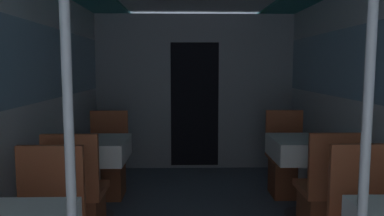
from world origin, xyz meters
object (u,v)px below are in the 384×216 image
support_pole_left_0 (70,150)px  chair_right_far_1 (287,169)px  chair_left_near_1 (78,209)px  dining_table_right_1 (304,152)px  dining_table_left_1 (94,153)px  chair_left_far_1 (107,170)px  support_pole_right_0 (366,148)px  chair_right_near_1 (326,207)px

support_pole_left_0 → chair_right_far_1: (1.58, 2.36, -0.75)m
chair_left_near_1 → chair_right_far_1: same height
chair_right_far_1 → chair_left_near_1: bearing=29.8°
dining_table_right_1 → chair_right_far_1: 0.63m
dining_table_left_1 → chair_left_far_1: bearing=90.0°
support_pole_right_0 → dining_table_right_1: (0.34, 1.81, -0.44)m
support_pole_right_0 → chair_left_near_1: bearing=141.5°
support_pole_left_0 → chair_right_far_1: support_pole_left_0 is taller
chair_right_near_1 → chair_right_far_1: bearing=90.0°
support_pole_right_0 → chair_left_far_1: bearing=123.8°
chair_left_far_1 → support_pole_left_0: bearing=98.2°
chair_right_near_1 → chair_left_far_1: bearing=150.2°
support_pole_right_0 → chair_right_far_1: size_ratio=2.30×
chair_right_far_1 → support_pole_right_0: bearing=81.8°
support_pole_left_0 → dining_table_left_1: 1.89m
support_pole_left_0 → dining_table_left_1: support_pole_left_0 is taller
support_pole_left_0 → chair_right_near_1: bearing=38.5°
support_pole_left_0 → chair_right_near_1: size_ratio=2.30×
dining_table_right_1 → dining_table_left_1: bearing=180.0°
dining_table_left_1 → support_pole_right_0: (1.58, -1.81, 0.44)m
chair_left_far_1 → support_pole_right_0: bearing=123.8°
dining_table_left_1 → support_pole_right_0: support_pole_right_0 is taller
dining_table_right_1 → chair_left_far_1: bearing=164.0°
support_pole_left_0 → chair_left_far_1: (-0.34, 2.36, -0.75)m
chair_left_near_1 → dining_table_right_1: (1.92, 0.55, 0.31)m
support_pole_left_0 → chair_left_far_1: size_ratio=2.30×
dining_table_right_1 → chair_right_far_1: bearing=90.0°
dining_table_right_1 → chair_left_near_1: bearing=-164.0°
dining_table_left_1 → chair_right_far_1: chair_right_far_1 is taller
chair_right_near_1 → dining_table_left_1: bearing=164.0°
chair_left_far_1 → support_pole_right_0: support_pole_right_0 is taller
support_pole_right_0 → dining_table_right_1: bearing=79.3°
chair_left_far_1 → dining_table_left_1: bearing=90.0°
chair_left_near_1 → support_pole_right_0: size_ratio=0.44×
dining_table_left_1 → chair_left_near_1: 0.63m
chair_left_far_1 → chair_left_near_1: bearing=90.0°
dining_table_right_1 → chair_right_near_1: chair_right_near_1 is taller
support_pole_left_0 → chair_left_near_1: bearing=105.1°
chair_right_near_1 → support_pole_left_0: bearing=-141.5°
chair_left_far_1 → support_pole_right_0: 2.94m
chair_left_near_1 → support_pole_right_0: bearing=-38.5°
dining_table_left_1 → support_pole_right_0: size_ratio=0.35×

